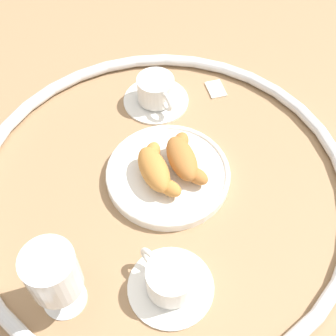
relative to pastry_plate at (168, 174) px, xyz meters
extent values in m
plane|color=#997551|center=(0.02, -0.01, -0.01)|extent=(2.20, 2.20, 0.00)
torus|color=silver|center=(0.02, -0.01, 0.00)|extent=(0.69, 0.69, 0.02)
cylinder|color=white|center=(0.00, 0.00, 0.00)|extent=(0.23, 0.23, 0.02)
torus|color=white|center=(0.00, 0.00, 0.01)|extent=(0.23, 0.23, 0.01)
ellipsoid|color=#BC7A38|center=(0.01, -0.02, 0.03)|extent=(0.11, 0.08, 0.04)
ellipsoid|color=#BC7A38|center=(0.05, 0.00, 0.02)|extent=(0.05, 0.05, 0.03)
ellipsoid|color=#BC7A38|center=(-0.03, -0.03, 0.02)|extent=(0.05, 0.04, 0.03)
ellipsoid|color=#AD6B33|center=(-0.01, 0.02, 0.03)|extent=(0.11, 0.08, 0.04)
ellipsoid|color=#AD6B33|center=(0.02, 0.05, 0.02)|extent=(0.05, 0.05, 0.03)
ellipsoid|color=#AD6B33|center=(-0.06, 0.02, 0.02)|extent=(0.05, 0.04, 0.03)
cylinder|color=white|center=(0.21, 0.01, -0.01)|extent=(0.14, 0.14, 0.01)
cylinder|color=white|center=(0.21, 0.01, 0.02)|extent=(0.08, 0.08, 0.05)
cylinder|color=brown|center=(0.21, 0.01, 0.05)|extent=(0.07, 0.07, 0.01)
torus|color=white|center=(0.18, -0.02, 0.03)|extent=(0.04, 0.04, 0.04)
cylinder|color=white|center=(-0.20, -0.03, -0.01)|extent=(0.14, 0.14, 0.01)
cylinder|color=white|center=(-0.20, -0.03, 0.02)|extent=(0.08, 0.08, 0.05)
cylinder|color=#937A60|center=(-0.20, -0.03, 0.05)|extent=(0.07, 0.07, 0.01)
torus|color=white|center=(-0.16, -0.01, 0.03)|extent=(0.04, 0.03, 0.04)
cylinder|color=white|center=(0.23, -0.16, -0.01)|extent=(0.07, 0.07, 0.01)
cylinder|color=white|center=(0.23, -0.16, 0.02)|extent=(0.01, 0.01, 0.05)
cylinder|color=white|center=(0.23, -0.16, 0.09)|extent=(0.08, 0.08, 0.08)
cylinder|color=gold|center=(0.23, -0.16, 0.08)|extent=(0.07, 0.07, 0.07)
cube|color=white|center=(-0.23, 0.10, -0.01)|extent=(0.06, 0.05, 0.01)
camera|label=1|loc=(0.48, 0.01, 0.67)|focal=48.48mm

